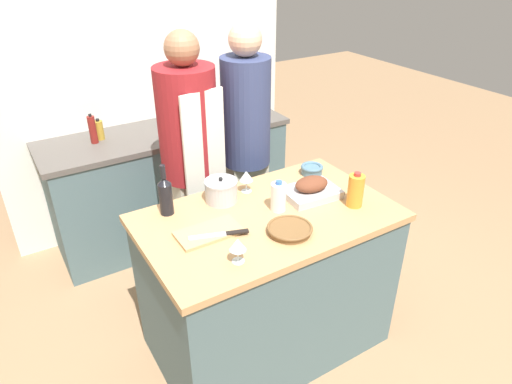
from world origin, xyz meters
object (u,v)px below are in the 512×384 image
Objects in this scene: wine_glass_right at (246,176)px; knife_chef at (221,234)px; condiment_bottle_extra at (236,103)px; person_cook_aproned at (191,158)px; juice_jug at (356,191)px; wine_bottle_green at (165,195)px; roasting_pan at (311,189)px; stock_pot at (221,191)px; person_cook_guest at (246,143)px; cutting_board at (209,232)px; wine_glass_left at (238,245)px; condiment_bottle_short at (99,130)px; stand_mixer at (174,109)px; wicker_basket at (290,229)px; mixing_bowl at (312,169)px; milk_jug at (278,197)px; condiment_bottle_tall at (93,130)px.

wine_glass_right is 0.45× the size of knife_chef.
condiment_bottle_extra is 1.09m from person_cook_aproned.
knife_chef is at bearing 171.87° from juice_jug.
roasting_pan is at bearing -18.61° from wine_bottle_green.
stock_pot is 0.10× the size of person_cook_guest.
wine_glass_left is at bearing -86.76° from cutting_board.
condiment_bottle_short reaches higher than roasting_pan.
condiment_bottle_extra is (0.36, 1.50, 0.02)m from roasting_pan.
stand_mixer is at bearing -7.32° from condiment_bottle_short.
roasting_pan reaches higher than wicker_basket.
wicker_basket is 0.68m from wine_bottle_green.
juice_jug is 1.67m from stand_mixer.
mixing_bowl is at bearing -2.43° from wine_bottle_green.
stock_pot is 1.33× the size of mixing_bowl.
juice_jug is at bearing -12.02° from cutting_board.
mixing_bowl is at bearing 51.34° from roasting_pan.
wicker_basket is 0.48m from stock_pot.
wine_glass_left is (-0.41, -0.28, 0.01)m from milk_jug.
mixing_bowl is 1.60m from condiment_bottle_short.
stock_pot is 0.65× the size of wine_bottle_green.
stand_mixer is at bearing 99.31° from roasting_pan.
condiment_bottle_extra is at bearing 81.91° from mixing_bowl.
wine_glass_left is (0.02, -0.27, 0.08)m from cutting_board.
stand_mixer reaches higher than roasting_pan.
condiment_bottle_extra is at bearing 60.82° from wine_glass_left.
condiment_bottle_extra is at bearing 37.19° from person_cook_aproned.
wine_glass_left is 0.07× the size of person_cook_aproned.
condiment_bottle_tall reaches higher than juice_jug.
roasting_pan is 1.48× the size of condiment_bottle_tall.
wine_glass_right is at bearing 99.42° from milk_jug.
condiment_bottle_tall is at bearing 177.51° from stand_mixer.
juice_jug reaches higher than wine_glass_right.
knife_chef is (0.04, -0.06, 0.01)m from cutting_board.
wine_bottle_green is (-0.45, 0.50, 0.09)m from wicker_basket.
condiment_bottle_tall reaches higher than roasting_pan.
milk_jug reaches higher than condiment_bottle_short.
wicker_basket is 0.71× the size of cutting_board.
condiment_bottle_extra is at bearing 76.62° from roasting_pan.
person_cook_aproned is (-0.17, 0.75, -0.03)m from milk_jug.
wicker_basket is 1.82× the size of wine_glass_left.
person_cook_guest reaches higher than person_cook_aproned.
person_cook_aproned is at bearing 95.72° from wicker_basket.
condiment_bottle_short is at bearing 95.91° from knife_chef.
person_cook_guest is (0.65, 1.02, -0.03)m from wine_glass_left.
person_cook_guest is at bearing -71.87° from stand_mixer.
wine_glass_right reaches higher than mixing_bowl.
juice_jug is at bearing -97.24° from condiment_bottle_extra.
condiment_bottle_extra is at bearing 56.33° from cutting_board.
person_cook_aproned is at bearing 119.39° from roasting_pan.
stand_mixer is (0.40, 1.51, 0.12)m from knife_chef.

